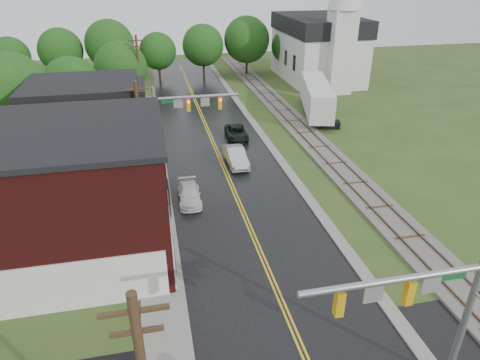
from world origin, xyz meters
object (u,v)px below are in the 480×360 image
object	(u,v)px
tree_left_b	(11,98)
tree_left_c	(73,86)
traffic_signal_near	(424,300)
traffic_signal_far	(180,112)
tree_left_e	(122,69)
semi_trailer	(317,96)
sedan_silver	(236,157)
utility_pole_c	(139,73)
suv_dark	(236,133)
brick_building	(43,198)
pickup_white	(189,194)
church	(321,42)
utility_pole_b	(141,138)

from	to	relation	value
tree_left_b	tree_left_c	world-z (taller)	tree_left_b
traffic_signal_near	traffic_signal_far	world-z (taller)	same
tree_left_e	semi_trailer	distance (m)	23.76
semi_trailer	sedan_silver	bearing A→B (deg)	-135.85
traffic_signal_near	sedan_silver	size ratio (longest dim) A/B	1.61
utility_pole_c	suv_dark	world-z (taller)	utility_pole_c
semi_trailer	tree_left_b	bearing A→B (deg)	-169.18
brick_building	traffic_signal_near	bearing A→B (deg)	-39.17
traffic_signal_far	pickup_white	xyz separation A→B (m)	(-0.17, -6.85, -4.38)
church	tree_left_b	bearing A→B (deg)	-150.01
tree_left_c	suv_dark	distance (m)	18.48
brick_building	tree_left_b	bearing A→B (deg)	107.61
traffic_signal_near	tree_left_b	distance (m)	36.73
traffic_signal_near	pickup_white	distance (m)	19.98
tree_left_e	suv_dark	xyz separation A→B (m)	(11.41, -13.56, -4.19)
traffic_signal_near	tree_left_c	size ratio (longest dim) A/B	0.96
utility_pole_b	tree_left_c	bearing A→B (deg)	111.49
church	suv_dark	size ratio (longest dim) A/B	4.47
traffic_signal_far	utility_pole_b	size ratio (longest dim) A/B	0.82
brick_building	tree_left_e	world-z (taller)	brick_building
sedan_silver	semi_trailer	distance (m)	17.05
tree_left_e	semi_trailer	size ratio (longest dim) A/B	0.65
church	tree_left_c	world-z (taller)	church
sedan_silver	tree_left_b	bearing A→B (deg)	162.07
utility_pole_c	traffic_signal_near	bearing A→B (deg)	-76.26
utility_pole_c	sedan_silver	distance (m)	20.05
pickup_white	utility_pole_c	bearing A→B (deg)	99.11
utility_pole_c	suv_dark	size ratio (longest dim) A/B	2.01
church	utility_pole_b	world-z (taller)	church
traffic_signal_near	semi_trailer	world-z (taller)	traffic_signal_near
tree_left_e	suv_dark	distance (m)	18.21
traffic_signal_far	utility_pole_b	bearing A→B (deg)	-123.68
tree_left_e	sedan_silver	world-z (taller)	tree_left_e
brick_building	tree_left_c	size ratio (longest dim) A/B	1.87
traffic_signal_near	tree_left_b	bearing A→B (deg)	125.49
traffic_signal_near	traffic_signal_far	distance (m)	25.94
sedan_silver	utility_pole_b	bearing A→B (deg)	-154.01
tree_left_e	sedan_silver	size ratio (longest dim) A/B	1.79
brick_building	utility_pole_c	bearing A→B (deg)	78.91
traffic_signal_near	utility_pole_c	xyz separation A→B (m)	(-10.27, 42.00, -0.25)
traffic_signal_far	utility_pole_b	world-z (taller)	utility_pole_b
brick_building	sedan_silver	bearing A→B (deg)	38.92
traffic_signal_near	tree_left_c	xyz separation A→B (m)	(-17.32, 37.90, -0.46)
church	sedan_silver	world-z (taller)	church
pickup_white	semi_trailer	distance (m)	24.63
utility_pole_b	semi_trailer	size ratio (longest dim) A/B	0.71
pickup_white	semi_trailer	size ratio (longest dim) A/B	0.32
traffic_signal_near	sedan_silver	world-z (taller)	traffic_signal_near
brick_building	semi_trailer	bearing A→B (deg)	41.49
suv_dark	utility_pole_b	bearing A→B (deg)	-129.02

